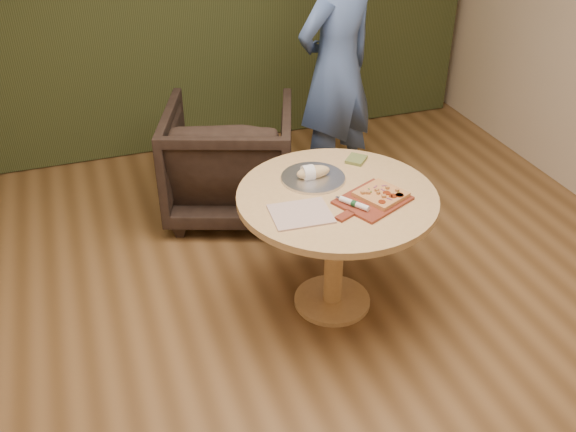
# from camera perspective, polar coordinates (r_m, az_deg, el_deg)

# --- Properties ---
(room_shell) EXTENTS (5.04, 6.04, 2.84)m
(room_shell) POSITION_cam_1_polar(r_m,az_deg,el_deg) (2.62, 3.96, 7.83)
(room_shell) COLOR brown
(room_shell) RESTS_ON ground
(pedestal_table) EXTENTS (1.08, 1.08, 0.75)m
(pedestal_table) POSITION_cam_1_polar(r_m,az_deg,el_deg) (3.50, 4.30, -0.01)
(pedestal_table) COLOR #DDB071
(pedestal_table) RESTS_ON ground
(pizza_paddle) EXTENTS (0.47, 0.40, 0.01)m
(pizza_paddle) POSITION_cam_1_polar(r_m,az_deg,el_deg) (3.37, 7.43, 1.33)
(pizza_paddle) COLOR maroon
(pizza_paddle) RESTS_ON pedestal_table
(flatbread_pizza) EXTENTS (0.29, 0.29, 0.04)m
(flatbread_pizza) POSITION_cam_1_polar(r_m,az_deg,el_deg) (3.40, 8.29, 1.93)
(flatbread_pizza) COLOR #DE9B56
(flatbread_pizza) RESTS_ON pizza_paddle
(cutlery_roll) EXTENTS (0.13, 0.18, 0.03)m
(cutlery_roll) POSITION_cam_1_polar(r_m,az_deg,el_deg) (3.30, 5.90, 1.11)
(cutlery_roll) COLOR white
(cutlery_roll) RESTS_ON pizza_paddle
(newspaper) EXTENTS (0.32, 0.27, 0.01)m
(newspaper) POSITION_cam_1_polar(r_m,az_deg,el_deg) (3.24, 1.14, 0.20)
(newspaper) COLOR white
(newspaper) RESTS_ON pedestal_table
(serving_tray) EXTENTS (0.36, 0.36, 0.02)m
(serving_tray) POSITION_cam_1_polar(r_m,az_deg,el_deg) (3.56, 2.24, 3.41)
(serving_tray) COLOR silver
(serving_tray) RESTS_ON pedestal_table
(bread_roll) EXTENTS (0.19, 0.09, 0.09)m
(bread_roll) POSITION_cam_1_polar(r_m,az_deg,el_deg) (3.54, 2.12, 3.90)
(bread_roll) COLOR #E2C589
(bread_roll) RESTS_ON serving_tray
(green_packet) EXTENTS (0.16, 0.16, 0.02)m
(green_packet) POSITION_cam_1_polar(r_m,az_deg,el_deg) (3.77, 6.09, 5.02)
(green_packet) COLOR #50622C
(green_packet) RESTS_ON pedestal_table
(armchair) EXTENTS (1.08, 1.05, 0.88)m
(armchair) POSITION_cam_1_polar(r_m,az_deg,el_deg) (4.51, -5.21, 5.41)
(armchair) COLOR black
(armchair) RESTS_ON ground
(person_standing) EXTENTS (0.81, 0.68, 1.89)m
(person_standing) POSITION_cam_1_polar(r_m,az_deg,el_deg) (4.61, 4.32, 12.88)
(person_standing) COLOR #43609B
(person_standing) RESTS_ON ground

